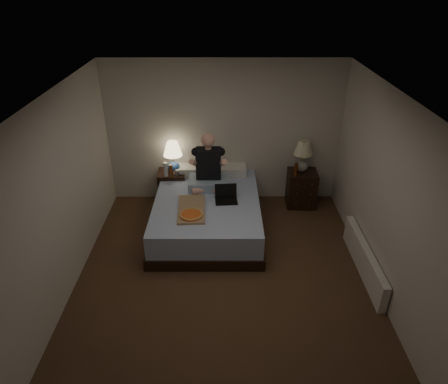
{
  "coord_description": "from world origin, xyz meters",
  "views": [
    {
      "loc": [
        -0.02,
        -4.2,
        3.7
      ],
      "look_at": [
        0.0,
        0.9,
        0.85
      ],
      "focal_mm": 32.0,
      "sensor_mm": 36.0,
      "label": 1
    }
  ],
  "objects_px": {
    "radiator": "(364,260)",
    "bed": "(207,213)",
    "nightstand_left": "(173,187)",
    "beer_bottle_left": "(171,171)",
    "lamp_right": "(303,156)",
    "nightstand_right": "(301,188)",
    "water_bottle": "(166,169)",
    "beer_bottle_right": "(296,169)",
    "laptop": "(226,195)",
    "lamp_left": "(173,157)",
    "person": "(208,162)",
    "soda_can": "(177,172)",
    "pizza_box": "(191,215)"
  },
  "relations": [
    {
      "from": "lamp_right",
      "to": "radiator",
      "type": "xyz_separation_m",
      "value": [
        0.59,
        -1.87,
        -0.72
      ]
    },
    {
      "from": "water_bottle",
      "to": "soda_can",
      "type": "xyz_separation_m",
      "value": [
        0.19,
        0.03,
        -0.07
      ]
    },
    {
      "from": "bed",
      "to": "radiator",
      "type": "distance_m",
      "value": 2.46
    },
    {
      "from": "water_bottle",
      "to": "bed",
      "type": "bearing_deg",
      "value": -41.94
    },
    {
      "from": "lamp_right",
      "to": "soda_can",
      "type": "xyz_separation_m",
      "value": [
        -2.14,
        -0.08,
        -0.26
      ]
    },
    {
      "from": "beer_bottle_left",
      "to": "water_bottle",
      "type": "bearing_deg",
      "value": 154.19
    },
    {
      "from": "soda_can",
      "to": "pizza_box",
      "type": "distance_m",
      "value": 1.28
    },
    {
      "from": "nightstand_left",
      "to": "beer_bottle_right",
      "type": "xyz_separation_m",
      "value": [
        2.13,
        -0.2,
        0.45
      ]
    },
    {
      "from": "soda_can",
      "to": "nightstand_right",
      "type": "bearing_deg",
      "value": 1.03
    },
    {
      "from": "nightstand_left",
      "to": "beer_bottle_left",
      "type": "distance_m",
      "value": 0.46
    },
    {
      "from": "lamp_left",
      "to": "laptop",
      "type": "bearing_deg",
      "value": -45.16
    },
    {
      "from": "nightstand_right",
      "to": "laptop",
      "type": "relative_size",
      "value": 1.89
    },
    {
      "from": "lamp_left",
      "to": "person",
      "type": "distance_m",
      "value": 0.78
    },
    {
      "from": "laptop",
      "to": "soda_can",
      "type": "bearing_deg",
      "value": 132.61
    },
    {
      "from": "laptop",
      "to": "lamp_left",
      "type": "bearing_deg",
      "value": 130.76
    },
    {
      "from": "nightstand_right",
      "to": "beer_bottle_right",
      "type": "relative_size",
      "value": 2.79
    },
    {
      "from": "lamp_right",
      "to": "radiator",
      "type": "relative_size",
      "value": 0.35
    },
    {
      "from": "pizza_box",
      "to": "soda_can",
      "type": "bearing_deg",
      "value": 101.75
    },
    {
      "from": "beer_bottle_left",
      "to": "beer_bottle_right",
      "type": "distance_m",
      "value": 2.11
    },
    {
      "from": "bed",
      "to": "nightstand_right",
      "type": "bearing_deg",
      "value": 23.84
    },
    {
      "from": "beer_bottle_left",
      "to": "beer_bottle_right",
      "type": "relative_size",
      "value": 1.0
    },
    {
      "from": "bed",
      "to": "radiator",
      "type": "bearing_deg",
      "value": -26.64
    },
    {
      "from": "water_bottle",
      "to": "laptop",
      "type": "relative_size",
      "value": 0.74
    },
    {
      "from": "soda_can",
      "to": "beer_bottle_left",
      "type": "distance_m",
      "value": 0.14
    },
    {
      "from": "radiator",
      "to": "person",
      "type": "bearing_deg",
      "value": 146.16
    },
    {
      "from": "bed",
      "to": "beer_bottle_right",
      "type": "distance_m",
      "value": 1.67
    },
    {
      "from": "person",
      "to": "nightstand_left",
      "type": "bearing_deg",
      "value": 146.12
    },
    {
      "from": "bed",
      "to": "beer_bottle_right",
      "type": "bearing_deg",
      "value": 22.0
    },
    {
      "from": "radiator",
      "to": "bed",
      "type": "bearing_deg",
      "value": 153.2
    },
    {
      "from": "water_bottle",
      "to": "laptop",
      "type": "height_order",
      "value": "water_bottle"
    },
    {
      "from": "laptop",
      "to": "nightstand_left",
      "type": "bearing_deg",
      "value": 132.31
    },
    {
      "from": "nightstand_left",
      "to": "water_bottle",
      "type": "xyz_separation_m",
      "value": [
        -0.08,
        -0.15,
        0.43
      ]
    },
    {
      "from": "nightstand_left",
      "to": "water_bottle",
      "type": "distance_m",
      "value": 0.46
    },
    {
      "from": "beer_bottle_right",
      "to": "radiator",
      "type": "xyz_separation_m",
      "value": [
        0.71,
        -1.71,
        -0.56
      ]
    },
    {
      "from": "beer_bottle_right",
      "to": "soda_can",
      "type": "bearing_deg",
      "value": 177.59
    },
    {
      "from": "soda_can",
      "to": "radiator",
      "type": "relative_size",
      "value": 0.06
    },
    {
      "from": "nightstand_right",
      "to": "beer_bottle_left",
      "type": "height_order",
      "value": "beer_bottle_left"
    },
    {
      "from": "nightstand_left",
      "to": "nightstand_right",
      "type": "height_order",
      "value": "nightstand_right"
    },
    {
      "from": "water_bottle",
      "to": "pizza_box",
      "type": "bearing_deg",
      "value": -67.11
    },
    {
      "from": "person",
      "to": "lamp_left",
      "type": "bearing_deg",
      "value": 143.92
    },
    {
      "from": "nightstand_left",
      "to": "beer_bottle_right",
      "type": "height_order",
      "value": "beer_bottle_right"
    },
    {
      "from": "beer_bottle_left",
      "to": "person",
      "type": "distance_m",
      "value": 0.75
    },
    {
      "from": "beer_bottle_right",
      "to": "bed",
      "type": "bearing_deg",
      "value": -158.15
    },
    {
      "from": "lamp_right",
      "to": "beer_bottle_left",
      "type": "bearing_deg",
      "value": -175.92
    },
    {
      "from": "water_bottle",
      "to": "beer_bottle_right",
      "type": "bearing_deg",
      "value": -1.33
    },
    {
      "from": "beer_bottle_left",
      "to": "laptop",
      "type": "height_order",
      "value": "beer_bottle_left"
    },
    {
      "from": "bed",
      "to": "lamp_right",
      "type": "height_order",
      "value": "lamp_right"
    },
    {
      "from": "lamp_right",
      "to": "person",
      "type": "xyz_separation_m",
      "value": [
        -1.59,
        -0.41,
        0.09
      ]
    },
    {
      "from": "beer_bottle_right",
      "to": "radiator",
      "type": "relative_size",
      "value": 0.14
    },
    {
      "from": "soda_can",
      "to": "beer_bottle_left",
      "type": "xyz_separation_m",
      "value": [
        -0.09,
        -0.08,
        0.06
      ]
    }
  ]
}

